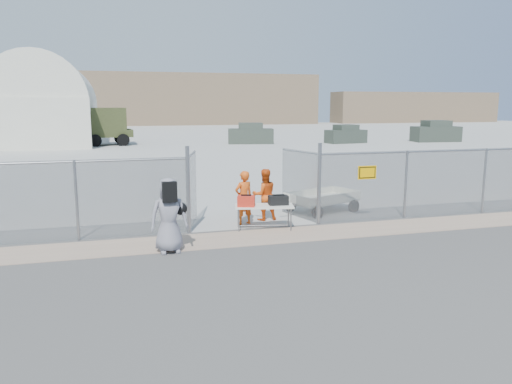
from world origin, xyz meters
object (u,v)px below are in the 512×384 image
object	(u,v)px
utility_trailer	(322,201)
security_worker_right	(264,195)
security_worker_left	(244,198)
visitor	(169,215)
folding_table	(264,217)

from	to	relation	value
utility_trailer	security_worker_right	bearing A→B (deg)	175.29
security_worker_left	security_worker_right	world-z (taller)	security_worker_left
visitor	security_worker_right	bearing A→B (deg)	36.25
visitor	utility_trailer	distance (m)	6.51
security_worker_left	utility_trailer	distance (m)	3.25
security_worker_right	utility_trailer	bearing A→B (deg)	-164.98
folding_table	visitor	size ratio (longest dim) A/B	0.91
visitor	utility_trailer	bearing A→B (deg)	27.88
folding_table	visitor	world-z (taller)	visitor
security_worker_left	utility_trailer	bearing A→B (deg)	-178.40
security_worker_right	utility_trailer	xyz separation A→B (m)	(2.27, 0.65, -0.45)
folding_table	visitor	bearing A→B (deg)	-139.90
security_worker_right	visitor	size ratio (longest dim) A/B	0.88
security_worker_right	visitor	bearing A→B (deg)	38.61
security_worker_right	visitor	world-z (taller)	visitor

